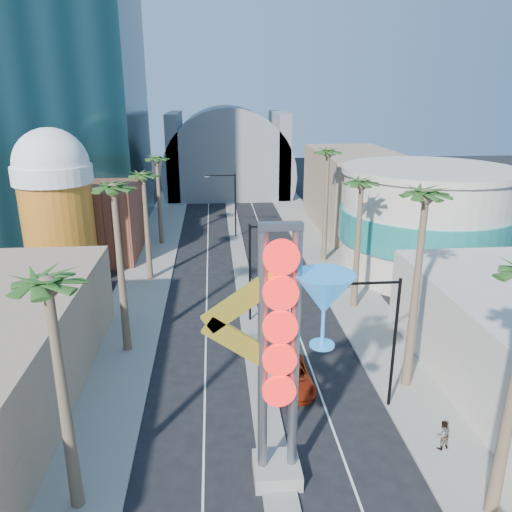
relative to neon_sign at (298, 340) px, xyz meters
The scene contains 22 objects.
sidewalk_west 34.43m from the neon_sign, 107.85° to the left, with size 5.00×100.00×0.15m, color gray.
sidewalk_east 33.97m from the neon_sign, 74.84° to the left, with size 5.00×100.00×0.15m, color gray.
median 35.79m from the neon_sign, 91.33° to the left, with size 1.60×84.00×0.15m, color gray.
hotel_tower 56.91m from the neon_sign, 114.95° to the left, with size 20.00×20.00×50.00m, color black.
brick_filler_west 39.01m from the neon_sign, 115.64° to the left, with size 10.00×10.00×8.00m, color brown.
filler_east 47.58m from the neon_sign, 71.37° to the left, with size 10.00×20.00×10.00m, color #94815F.
beer_mug 32.39m from the neon_sign, 123.38° to the left, with size 7.00×7.00×14.50m.
turquoise_building 32.10m from the neon_sign, 57.56° to the left, with size 16.60×16.60×10.60m.
canopy 69.11m from the neon_sign, 90.68° to the left, with size 22.00×16.00×22.00m.
neon_sign is the anchor object (origin of this frame).
streetlight_0 17.21m from the neon_sign, 90.90° to the left, with size 3.79×0.25×8.00m.
streetlight_1 41.13m from the neon_sign, 91.90° to the left, with size 3.79×0.25×8.00m.
streetlight_2 8.15m from the neon_sign, 40.46° to the left, with size 3.45×0.25×8.00m.
palm_0 10.21m from the neon_sign, behind, with size 2.40×2.40×11.70m.
palm_1 16.70m from the neon_sign, 126.98° to the left, with size 2.40×2.40×12.70m.
palm_2 28.85m from the neon_sign, 109.95° to the left, with size 2.40×2.40×11.20m.
palm_3 40.31m from the neon_sign, 104.11° to the left, with size 2.40×2.40×11.20m.
palm_5 11.50m from the neon_sign, 40.70° to the left, with size 2.40×2.40×13.20m.
palm_6 20.89m from the neon_sign, 66.74° to the left, with size 2.40×2.40×11.70m.
palm_7 32.29m from the neon_sign, 75.23° to the left, with size 2.40×2.40×12.70m.
red_pickup 10.17m from the neon_sign, 81.89° to the left, with size 2.30×4.99×1.39m, color #97250B.
pedestrian_b 10.12m from the neon_sign, ahead, with size 0.77×0.60×1.58m, color gray.
Camera 1 is at (-2.64, -16.11, 17.57)m, focal length 35.00 mm.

